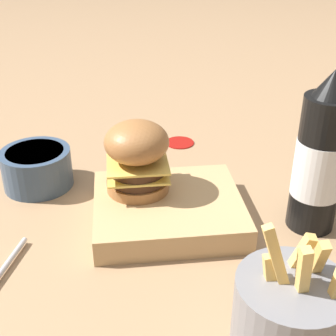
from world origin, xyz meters
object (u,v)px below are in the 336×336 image
object	(u,v)px
fries_basket	(289,316)
side_bowl	(37,167)
ketchup_bottle	(320,161)
burger	(137,156)
serving_board	(168,209)

from	to	relation	value
fries_basket	side_bowl	size ratio (longest dim) A/B	1.37
ketchup_bottle	fries_basket	bearing A→B (deg)	62.27
burger	side_bowl	xyz separation A→B (m)	(0.16, -0.09, -0.06)
burger	ketchup_bottle	xyz separation A→B (m)	(-0.24, 0.07, 0.01)
burger	fries_basket	distance (m)	0.31
burger	fries_basket	world-z (taller)	fries_basket
ketchup_bottle	serving_board	bearing A→B (deg)	-9.42
ketchup_bottle	burger	bearing A→B (deg)	-15.31
fries_basket	serving_board	bearing A→B (deg)	-69.39
serving_board	side_bowl	distance (m)	0.23
serving_board	ketchup_bottle	distance (m)	0.22
serving_board	burger	xyz separation A→B (m)	(0.04, -0.03, 0.07)
burger	side_bowl	distance (m)	0.19
serving_board	ketchup_bottle	world-z (taller)	ketchup_bottle
side_bowl	serving_board	bearing A→B (deg)	147.89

